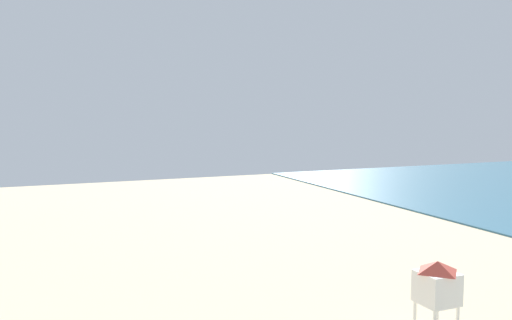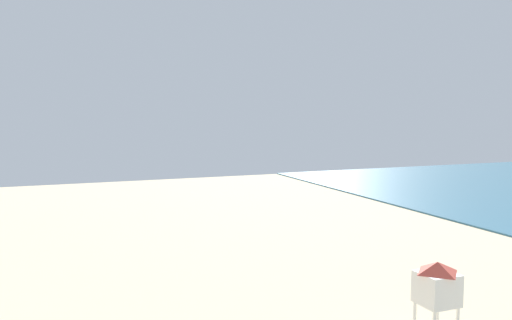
{
  "view_description": "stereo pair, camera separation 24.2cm",
  "coord_description": "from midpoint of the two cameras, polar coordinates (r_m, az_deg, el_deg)",
  "views": [
    {
      "loc": [
        -4.61,
        5.3,
        7.21
      ],
      "look_at": [
        2.36,
        21.97,
        5.52
      ],
      "focal_mm": 37.37,
      "sensor_mm": 36.0,
      "label": 1
    },
    {
      "loc": [
        -4.39,
        5.21,
        7.21
      ],
      "look_at": [
        2.36,
        21.97,
        5.52
      ],
      "focal_mm": 37.37,
      "sensor_mm": 36.0,
      "label": 2
    }
  ],
  "objects": [
    {
      "name": "lifeguard_stand",
      "position": [
        17.86,
        19.19,
        -12.45
      ],
      "size": [
        1.1,
        1.1,
        2.55
      ],
      "rotation": [
        0.0,
        0.0,
        -0.18
      ],
      "color": "white",
      "rests_on": "ground"
    }
  ]
}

